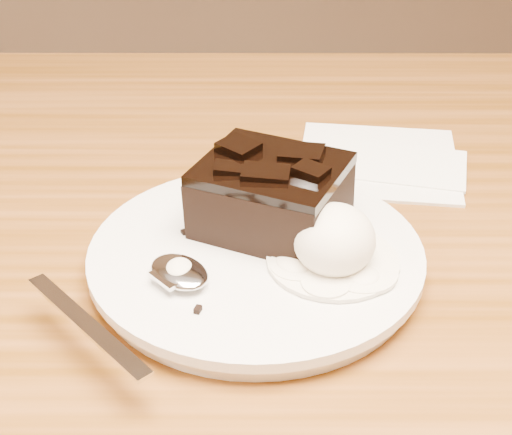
{
  "coord_description": "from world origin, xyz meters",
  "views": [
    {
      "loc": [
        0.04,
        -0.51,
        1.08
      ],
      "look_at": [
        0.04,
        -0.05,
        0.79
      ],
      "focal_mm": 53.53,
      "sensor_mm": 36.0,
      "label": 1
    }
  ],
  "objects_px": {
    "spoon": "(179,274)",
    "ice_cream_scoop": "(334,240)",
    "plate": "(256,260)",
    "napkin": "(378,160)",
    "brownie": "(271,199)"
  },
  "relations": [
    {
      "from": "spoon",
      "to": "ice_cream_scoop",
      "type": "bearing_deg",
      "value": -31.6
    },
    {
      "from": "spoon",
      "to": "napkin",
      "type": "distance_m",
      "value": 0.27
    },
    {
      "from": "plate",
      "to": "spoon",
      "type": "relative_size",
      "value": 1.3
    },
    {
      "from": "plate",
      "to": "napkin",
      "type": "height_order",
      "value": "plate"
    },
    {
      "from": "spoon",
      "to": "napkin",
      "type": "relative_size",
      "value": 1.3
    },
    {
      "from": "ice_cream_scoop",
      "to": "napkin",
      "type": "relative_size",
      "value": 0.42
    },
    {
      "from": "brownie",
      "to": "ice_cream_scoop",
      "type": "distance_m",
      "value": 0.06
    },
    {
      "from": "ice_cream_scoop",
      "to": "napkin",
      "type": "xyz_separation_m",
      "value": [
        0.06,
        0.19,
        -0.04
      ]
    },
    {
      "from": "plate",
      "to": "napkin",
      "type": "xyz_separation_m",
      "value": [
        0.11,
        0.17,
        -0.01
      ]
    },
    {
      "from": "plate",
      "to": "spoon",
      "type": "xyz_separation_m",
      "value": [
        -0.05,
        -0.04,
        0.02
      ]
    },
    {
      "from": "brownie",
      "to": "spoon",
      "type": "height_order",
      "value": "brownie"
    },
    {
      "from": "brownie",
      "to": "spoon",
      "type": "relative_size",
      "value": 0.54
    },
    {
      "from": "ice_cream_scoop",
      "to": "napkin",
      "type": "height_order",
      "value": "ice_cream_scoop"
    },
    {
      "from": "plate",
      "to": "brownie",
      "type": "bearing_deg",
      "value": 69.63
    },
    {
      "from": "plate",
      "to": "spoon",
      "type": "bearing_deg",
      "value": -143.32
    }
  ]
}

